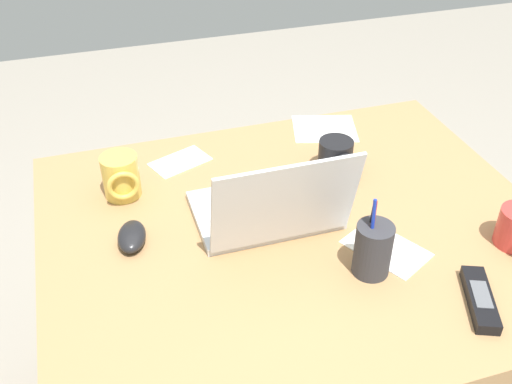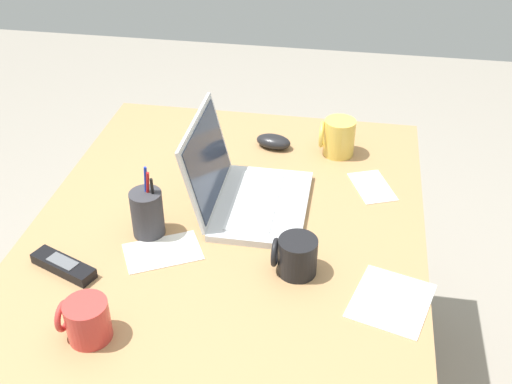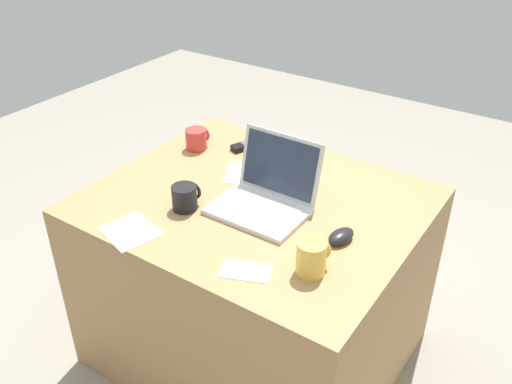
{
  "view_description": "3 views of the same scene",
  "coord_description": "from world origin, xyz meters",
  "px_view_note": "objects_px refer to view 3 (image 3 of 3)",
  "views": [
    {
      "loc": [
        0.4,
        0.96,
        1.58
      ],
      "look_at": [
        0.07,
        -0.08,
        0.79
      ],
      "focal_mm": 42.14,
      "sensor_mm": 36.0,
      "label": 1
    },
    {
      "loc": [
        -1.22,
        -0.27,
        1.67
      ],
      "look_at": [
        0.03,
        -0.06,
        0.8
      ],
      "focal_mm": 44.55,
      "sensor_mm": 36.0,
      "label": 2
    },
    {
      "loc": [
        0.93,
        -1.37,
        1.78
      ],
      "look_at": [
        0.02,
        -0.03,
        0.79
      ],
      "focal_mm": 38.93,
      "sensor_mm": 36.0,
      "label": 3
    }
  ],
  "objects_px": {
    "laptop": "(265,196)",
    "cordless_phone": "(249,145)",
    "computer_mouse": "(341,236)",
    "coffee_mug_spare": "(312,257)",
    "pen_holder": "(262,158)",
    "coffee_mug_white": "(185,197)",
    "coffee_mug_tall": "(197,139)"
  },
  "relations": [
    {
      "from": "coffee_mug_tall",
      "to": "cordless_phone",
      "type": "height_order",
      "value": "coffee_mug_tall"
    },
    {
      "from": "cordless_phone",
      "to": "pen_holder",
      "type": "distance_m",
      "value": 0.22
    },
    {
      "from": "laptop",
      "to": "cordless_phone",
      "type": "bearing_deg",
      "value": 131.42
    },
    {
      "from": "laptop",
      "to": "cordless_phone",
      "type": "relative_size",
      "value": 1.93
    },
    {
      "from": "coffee_mug_spare",
      "to": "cordless_phone",
      "type": "relative_size",
      "value": 0.64
    },
    {
      "from": "coffee_mug_tall",
      "to": "coffee_mug_white",
      "type": "bearing_deg",
      "value": -55.53
    },
    {
      "from": "coffee_mug_tall",
      "to": "coffee_mug_spare",
      "type": "relative_size",
      "value": 0.92
    },
    {
      "from": "pen_holder",
      "to": "coffee_mug_white",
      "type": "bearing_deg",
      "value": -102.21
    },
    {
      "from": "computer_mouse",
      "to": "pen_holder",
      "type": "height_order",
      "value": "pen_holder"
    },
    {
      "from": "cordless_phone",
      "to": "pen_holder",
      "type": "relative_size",
      "value": 0.91
    },
    {
      "from": "coffee_mug_tall",
      "to": "computer_mouse",
      "type": "bearing_deg",
      "value": -17.51
    },
    {
      "from": "laptop",
      "to": "coffee_mug_tall",
      "type": "bearing_deg",
      "value": 155.57
    },
    {
      "from": "computer_mouse",
      "to": "coffee_mug_spare",
      "type": "distance_m",
      "value": 0.19
    },
    {
      "from": "coffee_mug_white",
      "to": "pen_holder",
      "type": "height_order",
      "value": "pen_holder"
    },
    {
      "from": "laptop",
      "to": "pen_holder",
      "type": "xyz_separation_m",
      "value": [
        -0.15,
        0.2,
        0.01
      ]
    },
    {
      "from": "laptop",
      "to": "coffee_mug_white",
      "type": "relative_size",
      "value": 3.23
    },
    {
      "from": "coffee_mug_white",
      "to": "coffee_mug_tall",
      "type": "distance_m",
      "value": 0.45
    },
    {
      "from": "laptop",
      "to": "coffee_mug_spare",
      "type": "bearing_deg",
      "value": -35.41
    },
    {
      "from": "laptop",
      "to": "coffee_mug_white",
      "type": "xyz_separation_m",
      "value": [
        -0.22,
        -0.16,
        -0.0
      ]
    },
    {
      "from": "coffee_mug_white",
      "to": "pen_holder",
      "type": "relative_size",
      "value": 0.54
    },
    {
      "from": "computer_mouse",
      "to": "coffee_mug_tall",
      "type": "distance_m",
      "value": 0.82
    },
    {
      "from": "computer_mouse",
      "to": "coffee_mug_tall",
      "type": "height_order",
      "value": "coffee_mug_tall"
    },
    {
      "from": "computer_mouse",
      "to": "coffee_mug_spare",
      "type": "xyz_separation_m",
      "value": [
        -0.0,
        -0.18,
        0.03
      ]
    },
    {
      "from": "coffee_mug_tall",
      "to": "cordless_phone",
      "type": "distance_m",
      "value": 0.22
    },
    {
      "from": "laptop",
      "to": "pen_holder",
      "type": "relative_size",
      "value": 1.76
    },
    {
      "from": "laptop",
      "to": "coffee_mug_white",
      "type": "height_order",
      "value": "laptop"
    },
    {
      "from": "coffee_mug_white",
      "to": "pen_holder",
      "type": "bearing_deg",
      "value": 77.79
    },
    {
      "from": "coffee_mug_white",
      "to": "computer_mouse",
      "type": "bearing_deg",
      "value": 13.49
    },
    {
      "from": "coffee_mug_white",
      "to": "pen_holder",
      "type": "distance_m",
      "value": 0.37
    },
    {
      "from": "coffee_mug_spare",
      "to": "computer_mouse",
      "type": "bearing_deg",
      "value": 88.61
    },
    {
      "from": "cordless_phone",
      "to": "computer_mouse",
      "type": "bearing_deg",
      "value": -31.69
    },
    {
      "from": "laptop",
      "to": "cordless_phone",
      "type": "height_order",
      "value": "laptop"
    }
  ]
}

